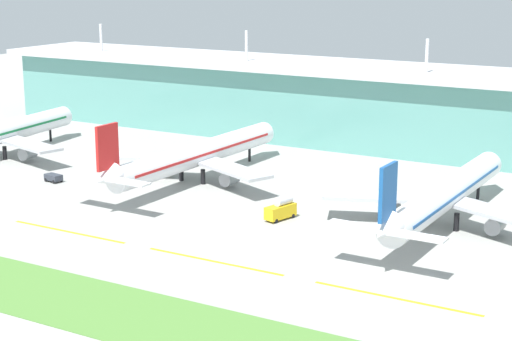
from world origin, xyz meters
TOP-DOWN VIEW (x-y plane):
  - ground_plane at (0.00, 0.00)m, footprint 600.00×600.00m
  - terminal_building at (-0.00, 104.12)m, footprint 288.00×34.00m
  - airliner_near_middle at (-37.86, 43.92)m, footprint 48.78×71.86m
  - airliner_far_middle at (25.44, 38.43)m, footprint 48.80×69.58m
  - taxiway_stripe_mid_west at (-37.00, -1.92)m, footprint 28.00×0.70m
  - taxiway_stripe_centre at (-3.00, -1.92)m, footprint 28.00×0.70m
  - taxiway_stripe_mid_east at (31.00, -1.92)m, footprint 28.00×0.70m
  - grass_verge at (0.00, -28.16)m, footprint 300.00×18.00m
  - fuel_truck at (-4.92, 26.43)m, footprint 4.32×7.62m
  - pushback_tug at (-67.06, 26.02)m, footprint 4.74×3.14m

SIDE VIEW (x-z plane):
  - ground_plane at x=0.00m, z-range 0.00..0.00m
  - taxiway_stripe_mid_west at x=-37.00m, z-range 0.00..0.04m
  - taxiway_stripe_centre at x=-3.00m, z-range 0.00..0.04m
  - taxiway_stripe_mid_east at x=31.00m, z-range 0.00..0.04m
  - grass_verge at x=0.00m, z-range 0.00..0.10m
  - pushback_tug at x=-67.06m, z-range 0.18..2.03m
  - fuel_truck at x=-4.92m, z-range -0.21..4.74m
  - airliner_far_middle at x=25.44m, z-range -2.99..15.91m
  - airliner_near_middle at x=-37.86m, z-range -2.99..15.91m
  - terminal_building at x=0.00m, z-range -4.29..27.47m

